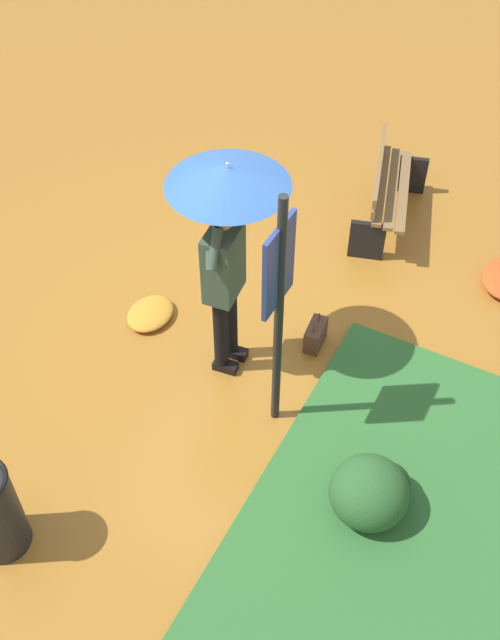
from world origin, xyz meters
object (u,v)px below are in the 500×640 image
object	(u,v)px
park_bench	(388,191)
info_sign_post	(278,293)
person_with_umbrella	(226,221)
handbag	(316,334)

from	to	relation	value
park_bench	info_sign_post	bearing A→B (deg)	-177.56
person_with_umbrella	handbag	distance (m)	1.63
person_with_umbrella	info_sign_post	xyz separation A→B (m)	(-0.42, -0.66, -0.11)
person_with_umbrella	info_sign_post	distance (m)	0.79
handbag	park_bench	distance (m)	2.01
park_bench	handbag	bearing A→B (deg)	-177.36
person_with_umbrella	park_bench	bearing A→B (deg)	-12.29
handbag	park_bench	bearing A→B (deg)	2.64
person_with_umbrella	handbag	size ratio (longest dim) A/B	5.53
handbag	park_bench	xyz separation A→B (m)	(1.98, 0.09, 0.28)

